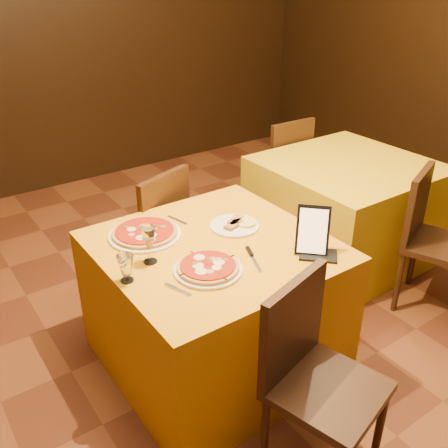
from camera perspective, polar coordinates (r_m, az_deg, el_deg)
floor at (r=2.70m, az=6.13°, el=-20.70°), size 6.00×7.00×0.01m
wall_back at (r=5.00m, az=-21.64°, el=18.89°), size 6.00×0.01×2.80m
main_table at (r=2.72m, az=-1.12°, el=-9.21°), size 1.10×1.10×0.75m
side_table at (r=3.82m, az=13.52°, el=1.52°), size 1.10×1.10×0.75m
chair_main_near at (r=2.20m, az=11.81°, el=-18.06°), size 0.57×0.57×0.91m
chair_main_far at (r=3.27m, az=-9.00°, el=-1.09°), size 0.50×0.50×0.91m
chair_side_near at (r=3.38m, az=23.67°, el=-2.26°), size 0.53×0.53×0.91m
chair_side_far at (r=4.29m, az=5.91°, el=6.30°), size 0.38×0.38×0.91m
pizza_near at (r=2.30m, az=-1.85°, el=-5.08°), size 0.32×0.32×0.03m
pizza_far at (r=2.61m, az=-9.03°, el=-1.08°), size 0.38×0.38×0.03m
cutlet_dish at (r=2.67m, az=1.19°, el=-0.09°), size 0.26×0.26×0.03m
wine_glass at (r=2.35m, az=-8.56°, el=-2.35°), size 0.09×0.09×0.19m
water_glass at (r=2.25m, az=-11.13°, el=-5.01°), size 0.06×0.06×0.13m
tablet at (r=2.43m, az=10.11°, el=-0.72°), size 0.18×0.18×0.23m
knife at (r=2.38m, az=3.51°, el=-4.27°), size 0.09×0.19×0.01m
fork_near at (r=2.19m, az=-5.30°, el=-7.46°), size 0.06×0.14×0.01m
fork_far at (r=2.75m, az=-5.38°, el=0.45°), size 0.05×0.15×0.01m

